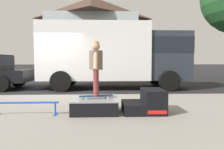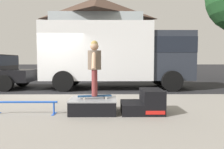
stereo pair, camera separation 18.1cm
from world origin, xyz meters
name	(u,v)px [view 2 (the right image)]	position (x,y,z in m)	size (l,w,h in m)	color
ground_plane	(48,95)	(0.00, 0.00, 0.00)	(140.00, 140.00, 0.00)	black
sidewalk_slab	(12,113)	(0.00, -3.00, 0.06)	(50.00, 5.00, 0.12)	gray
skate_box	(93,105)	(1.99, -3.20, 0.30)	(1.07, 0.82, 0.33)	black
kicker_ramp	(145,103)	(3.20, -3.20, 0.35)	(0.95, 0.81, 0.54)	black
grind_rail	(25,104)	(0.46, -3.32, 0.34)	(1.45, 0.28, 0.30)	blue
skateboard	(95,96)	(2.02, -3.18, 0.51)	(0.80, 0.33, 0.07)	navy
skater_kid	(94,63)	(2.02, -3.18, 1.27)	(0.31, 0.65, 1.27)	brown
box_truck	(117,53)	(2.74, 2.20, 1.70)	(6.91, 2.63, 3.05)	white
house_behind	(98,35)	(1.02, 15.86, 4.24)	(9.54, 8.22, 8.40)	silver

